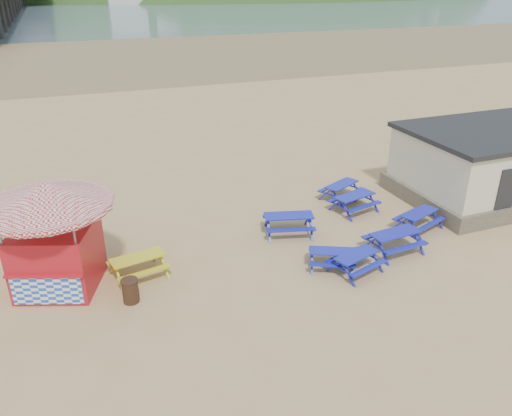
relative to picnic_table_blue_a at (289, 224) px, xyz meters
name	(u,v)px	position (x,y,z in m)	size (l,w,h in m)	color
ground	(280,247)	(-0.75, -0.88, -0.39)	(400.00, 400.00, 0.00)	tan
wet_sand	(110,53)	(-0.75, 54.12, -0.39)	(400.00, 400.00, 0.00)	olive
sea	(70,6)	(-0.75, 169.12, -0.39)	(400.00, 400.00, 0.00)	#4A5C6A
picnic_table_blue_a	(289,224)	(0.00, 0.00, 0.00)	(2.21, 1.96, 0.79)	#0D2997
picnic_table_blue_b	(354,203)	(3.43, 0.82, -0.02)	(2.08, 1.82, 0.75)	#0D2997
picnic_table_blue_c	(341,191)	(3.58, 2.17, -0.03)	(2.16, 1.99, 0.73)	#0D2997
picnic_table_blue_d	(332,259)	(0.34, -2.80, -0.07)	(1.93, 1.79, 0.65)	#0D2997
picnic_table_blue_e	(356,263)	(0.95, -3.36, -0.05)	(1.93, 1.72, 0.68)	#0D2997
picnic_table_blue_f	(394,242)	(2.98, -2.66, 0.00)	(1.98, 1.66, 0.78)	#0D2997
picnic_table_yellow	(138,266)	(-5.92, -0.98, -0.02)	(2.00, 1.73, 0.74)	#B8A613
ice_cream_kiosk	(51,223)	(-8.32, -0.63, 1.86)	(5.15, 5.15, 3.58)	#AC141E
litter_bin	(130,291)	(-6.38, -2.35, 0.00)	(0.53, 0.53, 0.78)	#372214
amenity_block	(488,163)	(9.75, 0.12, 1.17)	(7.40, 5.40, 3.15)	#665B4C
headland_town	(259,18)	(89.25, 228.80, -10.30)	(264.00, 144.00, 108.00)	#2D4C1E
picnic_table_blue_g	(419,220)	(4.96, -1.49, -0.04)	(2.04, 1.84, 0.71)	#0D2997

